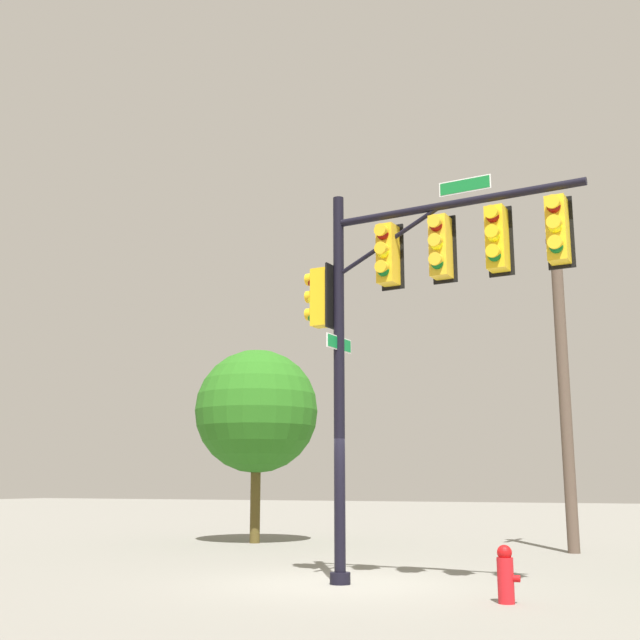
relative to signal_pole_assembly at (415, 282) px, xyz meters
name	(u,v)px	position (x,y,z in m)	size (l,w,h in m)	color
ground_plane	(340,584)	(-1.52, 0.18, -5.20)	(120.00, 120.00, 0.00)	gray
signal_pole_assembly	(415,282)	(0.00, 0.00, 0.00)	(5.22, 1.22, 7.05)	black
utility_pole	(564,380)	(1.58, 8.22, -0.84)	(0.32, 1.80, 8.48)	brown
fire_hydrant	(506,574)	(1.55, -0.99, -4.79)	(0.33, 0.24, 0.83)	red
tree_mid	(257,411)	(-7.34, 8.15, -1.37)	(3.68, 3.68, 5.69)	#4F421C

